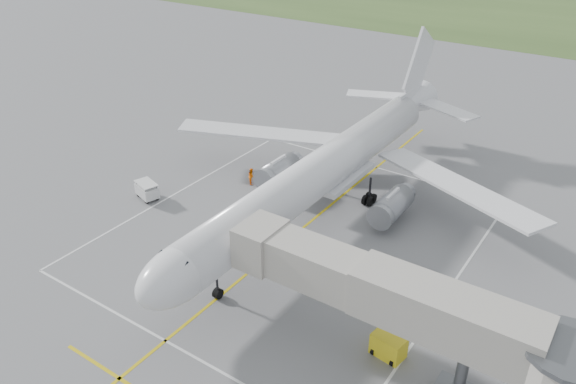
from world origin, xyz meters
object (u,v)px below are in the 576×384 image
Objects in this scene: gpu_unit at (388,346)px; baggage_cart at (147,190)px; jet_bridge at (430,323)px; ramp_worker_wing at (252,176)px; airliner at (325,170)px.

baggage_cart is (-28.62, 5.89, 0.09)m from gpu_unit.
ramp_worker_wing is at bearing 148.94° from jet_bridge.
jet_bridge is 13.31× the size of ramp_worker_wing.
gpu_unit is (13.03, -13.44, -3.60)m from airliner.
airliner is at bearing 42.98° from baggage_cart.
airliner reaches higher than jet_bridge.
ramp_worker_wing is at bearing 176.02° from airliner.
airliner is at bearing -133.69° from ramp_worker_wing.
gpu_unit is (-2.70, 0.81, -3.96)m from jet_bridge.
airliner is at bearing 142.41° from gpu_unit.
jet_bridge is at bearing -160.77° from ramp_worker_wing.
airliner is 26.60× the size of ramp_worker_wing.
jet_bridge reaches higher than ramp_worker_wing.
ramp_worker_wing is (6.63, 8.17, 0.00)m from baggage_cart.
airliner is 20.23× the size of gpu_unit.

